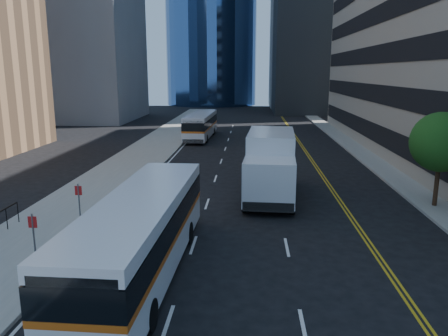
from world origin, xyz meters
name	(u,v)px	position (x,y,z in m)	size (l,w,h in m)	color
ground	(278,267)	(0.00, 0.00, 0.00)	(160.00, 160.00, 0.00)	black
sidewalk_west	(151,149)	(-10.50, 25.00, 0.07)	(5.00, 90.00, 0.15)	gray
sidewalk_east	(359,151)	(9.00, 25.00, 0.07)	(2.00, 90.00, 0.15)	gray
midrise_west	(72,2)	(-28.00, 52.00, 17.50)	(18.00, 18.00, 35.00)	gray
street_tree	(441,142)	(9.00, 8.00, 3.64)	(3.20, 3.20, 5.10)	#332114
bus_front	(142,233)	(-4.96, -0.89, 1.63)	(2.87, 11.64, 2.98)	white
bus_rear	(201,125)	(-6.60, 32.67, 1.51)	(2.75, 10.80, 2.76)	silver
box_truck	(270,164)	(0.09, 9.66, 1.98)	(3.20, 8.03, 3.77)	silver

